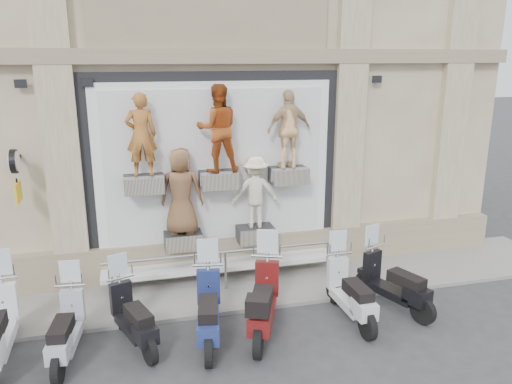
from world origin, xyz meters
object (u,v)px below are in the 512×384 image
Objects in this scene: guard_rail at (226,271)px; scooter_c at (65,318)px; scooter_e at (208,298)px; scooter_h at (395,272)px; clock_sign_bracket at (15,169)px; scooter_f at (263,289)px; scooter_d at (132,306)px; scooter_g at (351,281)px.

scooter_c is at bearing -150.18° from guard_rail.
scooter_h is at bearing 13.45° from scooter_e.
clock_sign_bracket is 5.17m from scooter_f.
clock_sign_bracket is at bearing 173.16° from guard_rail.
scooter_d is 0.94× the size of scooter_h.
guard_rail is 2.60× the size of scooter_h.
scooter_d is 2.28m from scooter_f.
scooter_h is (3.72, 0.24, -0.04)m from scooter_e.
clock_sign_bracket is 6.65m from scooter_g.
scooter_f is at bearing 164.41° from scooter_h.
scooter_h is at bearing -16.21° from clock_sign_bracket.
guard_rail is at bearing 122.37° from scooter_f.
guard_rail is 3.45m from scooter_h.
scooter_c reaches higher than scooter_d.
clock_sign_bracket is 4.42m from scooter_e.
scooter_e is (1.27, -0.20, 0.09)m from scooter_d.
guard_rail is 2.48× the size of scooter_e.
scooter_f reaches higher than scooter_c.
scooter_f reaches higher than guard_rail.
scooter_h is (4.99, 0.04, 0.05)m from scooter_d.
clock_sign_bracket is 3.13m from scooter_c.
guard_rail is at bearing 36.87° from scooter_c.
scooter_d is (1.07, 0.13, -0.00)m from scooter_c.
scooter_c is at bearing 166.68° from scooter_d.
scooter_g is (2.70, 0.06, -0.04)m from scooter_e.
guard_rail is at bearing 79.71° from scooter_e.
scooter_c is 0.95× the size of scooter_g.
clock_sign_bracket is at bearing 143.65° from scooter_h.
clock_sign_bracket reaches higher than scooter_h.
scooter_f reaches higher than scooter_h.
scooter_d is 1.29m from scooter_e.
guard_rail is at bearing -6.84° from clock_sign_bracket.
scooter_h is (6.96, -2.02, -2.01)m from clock_sign_bracket.
scooter_g is at bearing 22.84° from scooter_f.
scooter_f is at bearing 10.90° from scooter_e.
scooter_h reaches higher than guard_rail.
scooter_f reaches higher than scooter_e.
scooter_f is (3.34, -0.05, 0.12)m from scooter_c.
scooter_d is 0.90× the size of scooter_e.
scooter_g is 1.03m from scooter_h.
scooter_h reaches higher than scooter_d.
scooter_h is (1.01, 0.18, 0.00)m from scooter_g.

